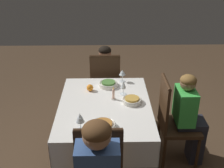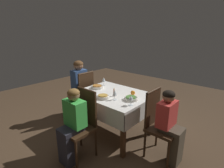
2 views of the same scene
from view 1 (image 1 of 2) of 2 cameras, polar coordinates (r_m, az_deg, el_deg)
ground_plane at (r=3.26m, az=-1.32°, el=-15.49°), size 8.00×8.00×0.00m
dining_table at (r=2.86m, az=-1.46°, el=-5.90°), size 1.20×0.92×0.75m
chair_south at (r=3.03m, az=12.27°, el=-7.03°), size 0.40×0.41×0.99m
chair_east at (r=3.66m, az=-1.40°, el=-0.15°), size 0.41×0.40×0.99m
person_child_green at (r=3.06m, az=15.46°, el=-6.27°), size 0.30×0.33×1.04m
person_child_red at (r=3.80m, az=-1.40°, el=1.42°), size 0.33×0.30×1.02m
bowl_west at (r=2.46m, az=-1.84°, el=-8.40°), size 0.22×0.22×0.06m
wine_glass_west at (r=2.40m, az=-6.51°, el=-6.90°), size 0.08×0.08×0.16m
bowl_south at (r=2.83m, az=4.09°, el=-3.29°), size 0.20×0.20×0.06m
wine_glass_south at (r=2.94m, az=2.30°, el=-0.26°), size 0.07×0.07×0.15m
bowl_east at (r=3.14m, az=-0.73°, el=0.02°), size 0.21×0.21×0.06m
wine_glass_east at (r=3.21m, az=2.12°, el=2.25°), size 0.07×0.07×0.15m
candle_centerpiece at (r=2.87m, az=0.28°, el=-2.18°), size 0.05×0.05×0.14m
orange_fruit at (r=3.05m, az=-4.50°, el=-0.75°), size 0.07×0.07×0.07m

